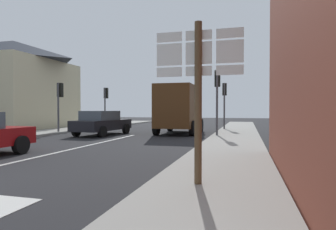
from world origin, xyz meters
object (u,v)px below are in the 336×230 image
object	(u,v)px
sedan_far	(102,123)
traffic_light_far_left	(106,98)
delivery_truck	(179,108)
traffic_light_near_left	(60,96)
route_sign_post	(198,85)
traffic_light_near_right	(217,88)
traffic_light_far_right	(224,95)

from	to	relation	value
sedan_far	traffic_light_far_left	size ratio (longest dim) A/B	1.28
delivery_truck	traffic_light_near_left	distance (m)	7.71
delivery_truck	traffic_light_far_left	bearing A→B (deg)	150.69
delivery_truck	route_sign_post	size ratio (longest dim) A/B	1.57
route_sign_post	traffic_light_near_right	distance (m)	10.71
traffic_light_near_left	traffic_light_far_left	bearing A→B (deg)	90.00
traffic_light_far_right	delivery_truck	bearing A→B (deg)	-126.72
route_sign_post	traffic_light_near_right	size ratio (longest dim) A/B	0.86
delivery_truck	traffic_light_near_right	bearing A→B (deg)	-36.46
delivery_truck	traffic_light_near_right	xyz separation A→B (m)	(2.60, -1.92, 1.10)
delivery_truck	traffic_light_near_left	world-z (taller)	traffic_light_near_left
traffic_light_near_left	route_sign_post	bearing A→B (deg)	-44.56
traffic_light_near_right	traffic_light_far_right	bearing A→B (deg)	90.00
delivery_truck	traffic_light_far_right	bearing A→B (deg)	53.28
sedan_far	traffic_light_far_right	world-z (taller)	traffic_light_far_right
route_sign_post	traffic_light_far_right	distance (m)	16.10
delivery_truck	traffic_light_far_left	size ratio (longest dim) A/B	1.48
sedan_far	traffic_light_near_right	bearing A→B (deg)	3.21
delivery_truck	traffic_light_near_right	distance (m)	3.42
sedan_far	route_sign_post	bearing A→B (deg)	-53.68
delivery_truck	route_sign_post	xyz separation A→B (m)	(3.28, -12.59, 0.35)
sedan_far	traffic_light_far_left	xyz separation A→B (m)	(-3.09, 6.45, 1.76)
sedan_far	route_sign_post	distance (m)	12.82
traffic_light_far_right	traffic_light_near_right	xyz separation A→B (m)	(0.00, -5.41, 0.17)
traffic_light_far_right	traffic_light_far_left	bearing A→B (deg)	176.27
sedan_far	delivery_truck	xyz separation A→B (m)	(4.28, 2.31, 0.89)
sedan_far	traffic_light_near_right	xyz separation A→B (m)	(6.88, 0.39, 1.99)
sedan_far	traffic_light_far_left	distance (m)	7.36
traffic_light_far_left	traffic_light_near_right	bearing A→B (deg)	-31.29
traffic_light_near_left	traffic_light_near_right	xyz separation A→B (m)	(9.98, 0.18, 0.35)
sedan_far	traffic_light_near_left	distance (m)	3.51
traffic_light_far_right	route_sign_post	bearing A→B (deg)	-87.59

